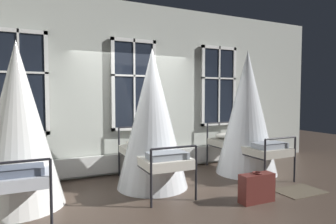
{
  "coord_description": "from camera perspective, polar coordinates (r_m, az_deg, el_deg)",
  "views": [
    {
      "loc": [
        -2.0,
        -4.66,
        1.64
      ],
      "look_at": [
        0.28,
        0.1,
        1.33
      ],
      "focal_mm": 31.29,
      "sensor_mm": 36.0,
      "label": 1
    }
  ],
  "objects": [
    {
      "name": "cot_first",
      "position": [
        4.77,
        -27.17,
        -2.65
      ],
      "size": [
        1.26,
        1.87,
        2.43
      ],
      "rotation": [
        0.0,
        0.0,
        1.57
      ],
      "color": "black",
      "rests_on": "ground"
    },
    {
      "name": "ground",
      "position": [
        5.33,
        -2.33,
        -14.6
      ],
      "size": [
        19.07,
        19.07,
        0.0
      ],
      "primitive_type": "plane",
      "color": "#4C3D33"
    },
    {
      "name": "back_wall_with_windows",
      "position": [
        6.25,
        -6.94,
        4.6
      ],
      "size": [
        9.96,
        0.1,
        3.57
      ],
      "primitive_type": "cube",
      "color": "#B2B7AD",
      "rests_on": "ground"
    },
    {
      "name": "rug_third",
      "position": [
        5.63,
        24.13,
        -13.85
      ],
      "size": [
        0.81,
        0.57,
        0.01
      ],
      "primitive_type": "cube",
      "rotation": [
        0.0,
        0.0,
        -0.01
      ],
      "color": "brown",
      "rests_on": "ground"
    },
    {
      "name": "window_bank",
      "position": [
        6.17,
        -6.54,
        -2.07
      ],
      "size": [
        5.24,
        0.1,
        2.73
      ],
      "color": "black",
      "rests_on": "ground"
    },
    {
      "name": "cot_third",
      "position": [
        6.34,
        15.1,
        -0.4
      ],
      "size": [
        1.26,
        1.87,
        2.57
      ],
      "rotation": [
        0.0,
        0.0,
        1.58
      ],
      "color": "black",
      "rests_on": "ground"
    },
    {
      "name": "suitcase_dark",
      "position": [
        4.82,
        16.89,
        -13.94
      ],
      "size": [
        0.56,
        0.22,
        0.47
      ],
      "rotation": [
        0.0,
        0.0,
        -0.02
      ],
      "color": "#5B231E",
      "rests_on": "ground"
    },
    {
      "name": "cot_second",
      "position": [
        5.2,
        -3.08,
        -1.64
      ],
      "size": [
        1.26,
        1.89,
        2.47
      ],
      "rotation": [
        0.0,
        0.0,
        1.54
      ],
      "color": "black",
      "rests_on": "ground"
    }
  ]
}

